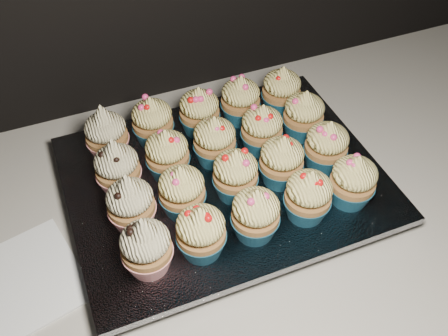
{
  "coord_description": "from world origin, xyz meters",
  "views": [
    {
      "loc": [
        -0.12,
        1.28,
        1.47
      ],
      "look_at": [
        0.06,
        1.74,
        0.95
      ],
      "focal_mm": 40.0,
      "sensor_mm": 36.0,
      "label": 1
    }
  ],
  "objects": [
    {
      "name": "worktop",
      "position": [
        0.0,
        1.7,
        0.88
      ],
      "size": [
        2.44,
        0.64,
        0.04
      ],
      "primitive_type": "cube",
      "color": "silver",
      "rests_on": "cabinet"
    },
    {
      "name": "cupcake_19",
      "position": [
        0.21,
        1.84,
        0.97
      ],
      "size": [
        0.06,
        0.06,
        0.08
      ],
      "color": "#17516C",
      "rests_on": "foil_lining"
    },
    {
      "name": "cupcake_9",
      "position": [
        0.21,
        1.7,
        0.97
      ],
      "size": [
        0.06,
        0.06,
        0.08
      ],
      "color": "#17516C",
      "rests_on": "foil_lining"
    },
    {
      "name": "napkin",
      "position": [
        -0.24,
        1.69,
        0.9
      ],
      "size": [
        0.18,
        0.18,
        0.0
      ],
      "primitive_type": "cube",
      "rotation": [
        0.0,
        0.0,
        0.22
      ],
      "color": "white",
      "rests_on": "worktop"
    },
    {
      "name": "cupcake_1",
      "position": [
        -0.01,
        1.63,
        0.97
      ],
      "size": [
        0.06,
        0.06,
        0.08
      ],
      "color": "#17516C",
      "rests_on": "foil_lining"
    },
    {
      "name": "cupcake_2",
      "position": [
        0.06,
        1.63,
        0.97
      ],
      "size": [
        0.06,
        0.06,
        0.08
      ],
      "color": "#17516C",
      "rests_on": "foil_lining"
    },
    {
      "name": "cupcake_8",
      "position": [
        0.14,
        1.7,
        0.97
      ],
      "size": [
        0.06,
        0.06,
        0.08
      ],
      "color": "#17516C",
      "rests_on": "foil_lining"
    },
    {
      "name": "cupcake_6",
      "position": [
        -0.01,
        1.7,
        0.97
      ],
      "size": [
        0.06,
        0.06,
        0.08
      ],
      "color": "#17516C",
      "rests_on": "foil_lining"
    },
    {
      "name": "cupcake_17",
      "position": [
        0.07,
        1.84,
        0.97
      ],
      "size": [
        0.06,
        0.06,
        0.08
      ],
      "color": "#17516C",
      "rests_on": "foil_lining"
    },
    {
      "name": "cupcake_16",
      "position": [
        -0.01,
        1.85,
        0.97
      ],
      "size": [
        0.06,
        0.06,
        0.08
      ],
      "color": "#17516C",
      "rests_on": "foil_lining"
    },
    {
      "name": "baking_tray",
      "position": [
        0.06,
        1.74,
        0.91
      ],
      "size": [
        0.41,
        0.31,
        0.02
      ],
      "primitive_type": "cube",
      "rotation": [
        0.0,
        0.0,
        -0.0
      ],
      "color": "black",
      "rests_on": "worktop"
    },
    {
      "name": "foil_lining",
      "position": [
        0.06,
        1.74,
        0.93
      ],
      "size": [
        0.45,
        0.35,
        0.01
      ],
      "primitive_type": "cube",
      "rotation": [
        0.0,
        0.0,
        -0.0
      ],
      "color": "silver",
      "rests_on": "baking_tray"
    },
    {
      "name": "cupcake_0",
      "position": [
        -0.08,
        1.63,
        0.97
      ],
      "size": [
        0.06,
        0.06,
        0.1
      ],
      "color": "red",
      "rests_on": "foil_lining"
    },
    {
      "name": "cupcake_12",
      "position": [
        0.06,
        1.77,
        0.97
      ],
      "size": [
        0.06,
        0.06,
        0.08
      ],
      "color": "#17516C",
      "rests_on": "foil_lining"
    },
    {
      "name": "cupcake_10",
      "position": [
        -0.08,
        1.77,
        0.97
      ],
      "size": [
        0.06,
        0.06,
        0.1
      ],
      "color": "red",
      "rests_on": "foil_lining"
    },
    {
      "name": "cupcake_15",
      "position": [
        -0.08,
        1.85,
        0.97
      ],
      "size": [
        0.06,
        0.06,
        0.1
      ],
      "color": "red",
      "rests_on": "foil_lining"
    },
    {
      "name": "cupcake_5",
      "position": [
        -0.08,
        1.7,
        0.97
      ],
      "size": [
        0.06,
        0.06,
        0.1
      ],
      "color": "red",
      "rests_on": "foil_lining"
    },
    {
      "name": "cupcake_4",
      "position": [
        0.21,
        1.63,
        0.97
      ],
      "size": [
        0.06,
        0.06,
        0.08
      ],
      "color": "#17516C",
      "rests_on": "foil_lining"
    },
    {
      "name": "cupcake_11",
      "position": [
        -0.01,
        1.77,
        0.97
      ],
      "size": [
        0.06,
        0.06,
        0.08
      ],
      "color": "#17516C",
      "rests_on": "foil_lining"
    },
    {
      "name": "cupcake_14",
      "position": [
        0.21,
        1.78,
        0.97
      ],
      "size": [
        0.06,
        0.06,
        0.08
      ],
      "color": "#17516C",
      "rests_on": "foil_lining"
    },
    {
      "name": "cupcake_18",
      "position": [
        0.14,
        1.85,
        0.97
      ],
      "size": [
        0.06,
        0.06,
        0.08
      ],
      "color": "#17516C",
      "rests_on": "foil_lining"
    },
    {
      "name": "cupcake_13",
      "position": [
        0.14,
        1.77,
        0.97
      ],
      "size": [
        0.06,
        0.06,
        0.08
      ],
      "color": "#17516C",
      "rests_on": "foil_lining"
    },
    {
      "name": "cupcake_3",
      "position": [
        0.14,
        1.63,
        0.97
      ],
      "size": [
        0.06,
        0.06,
        0.08
      ],
      "color": "#17516C",
      "rests_on": "foil_lining"
    },
    {
      "name": "cupcake_7",
      "position": [
        0.07,
        1.7,
        0.97
      ],
      "size": [
        0.06,
        0.06,
        0.08
      ],
      "color": "#17516C",
      "rests_on": "foil_lining"
    }
  ]
}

